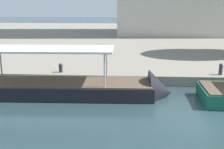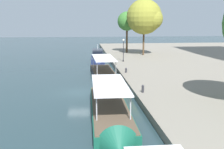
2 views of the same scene
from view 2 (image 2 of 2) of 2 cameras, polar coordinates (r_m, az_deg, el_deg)
ground_plane at (r=33.16m, az=-6.88°, el=-3.67°), size 220.00×220.00×0.00m
motor_yacht_0 at (r=56.27m, az=-2.96°, el=3.17°), size 9.32×2.89×4.54m
tour_boat_1 at (r=39.98m, az=-1.53°, el=-0.46°), size 14.40×3.60×4.23m
tour_boat_2 at (r=24.27m, az=-0.27°, el=-8.43°), size 15.04×3.45×4.17m
mooring_bollard_0 at (r=30.16m, az=6.34°, el=-2.85°), size 0.29×0.29×0.85m
mooring_bollard_1 at (r=41.46m, az=2.91°, el=0.92°), size 0.32×0.32×0.69m
lamp_post at (r=52.14m, az=2.35°, el=5.36°), size 0.37×0.37×4.22m
tree_1 at (r=61.84m, az=6.87°, el=11.61°), size 7.65×7.65×12.20m
tree_2 at (r=67.06m, az=3.14°, el=10.89°), size 4.52×4.52×9.68m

